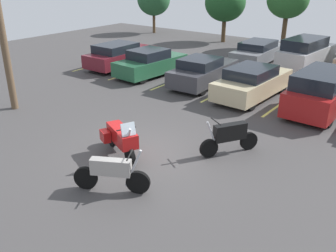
% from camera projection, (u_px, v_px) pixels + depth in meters
% --- Properties ---
extents(ground, '(44.00, 44.00, 0.10)m').
position_uv_depth(ground, '(140.00, 155.00, 12.26)').
color(ground, '#423F3F').
extents(motorcycle_touring, '(2.12, 1.31, 1.42)m').
position_uv_depth(motorcycle_touring, '(121.00, 138.00, 11.78)').
color(motorcycle_touring, black).
rests_on(motorcycle_touring, ground).
extents(motorcycle_second, '(1.20, 1.87, 1.26)m').
position_uv_depth(motorcycle_second, '(229.00, 136.00, 12.03)').
color(motorcycle_second, black).
rests_on(motorcycle_second, ground).
extents(motorcycle_third, '(1.94, 1.12, 1.32)m').
position_uv_depth(motorcycle_third, '(112.00, 173.00, 10.00)').
color(motorcycle_third, black).
rests_on(motorcycle_third, ground).
extents(parking_stripes, '(18.01, 4.84, 0.01)m').
position_uv_depth(parking_stripes, '(227.00, 89.00, 18.62)').
color(parking_stripes, '#EAE066').
rests_on(parking_stripes, ground).
extents(car_maroon, '(1.97, 4.79, 1.47)m').
position_uv_depth(car_maroon, '(120.00, 55.00, 22.53)').
color(car_maroon, maroon).
rests_on(car_maroon, ground).
extents(car_green, '(2.09, 4.46, 1.50)m').
position_uv_depth(car_green, '(150.00, 63.00, 20.74)').
color(car_green, '#235638').
rests_on(car_green, ground).
extents(car_charcoal, '(2.01, 4.55, 1.49)m').
position_uv_depth(car_charcoal, '(203.00, 72.00, 19.02)').
color(car_charcoal, '#38383D').
rests_on(car_charcoal, ground).
extents(car_champagne, '(2.04, 4.74, 1.50)m').
position_uv_depth(car_champagne, '(252.00, 82.00, 17.21)').
color(car_champagne, '#C1B289').
rests_on(car_champagne, ground).
extents(car_red, '(1.99, 4.79, 1.80)m').
position_uv_depth(car_red, '(323.00, 91.00, 15.49)').
color(car_red, maroon).
rests_on(car_red, ground).
extents(car_far_grey, '(2.00, 4.93, 1.37)m').
position_uv_depth(car_far_grey, '(258.00, 52.00, 23.60)').
color(car_far_grey, slate).
rests_on(car_far_grey, ground).
extents(car_far_silver, '(2.19, 4.85, 1.90)m').
position_uv_depth(car_far_silver, '(306.00, 54.00, 21.88)').
color(car_far_silver, '#B7B7BC').
rests_on(car_far_silver, ground).
extents(utility_pole, '(1.17, 1.51, 7.25)m').
position_uv_depth(utility_pole, '(0.00, 20.00, 14.67)').
color(utility_pole, brown).
rests_on(utility_pole, ground).
extents(tree_rear, '(3.21, 3.21, 4.56)m').
position_uv_depth(tree_rear, '(225.00, 3.00, 29.19)').
color(tree_rear, '#4C3823').
rests_on(tree_rear, ground).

